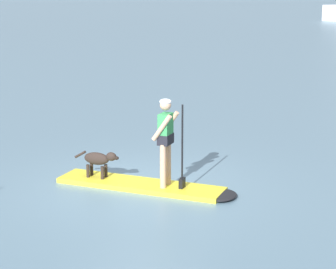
% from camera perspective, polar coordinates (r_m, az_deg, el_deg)
% --- Properties ---
extents(ground_plane, '(400.00, 400.00, 0.00)m').
position_cam_1_polar(ground_plane, '(12.57, -2.57, -4.87)').
color(ground_plane, slate).
extents(paddleboard, '(3.80, 1.52, 0.10)m').
position_cam_1_polar(paddleboard, '(12.46, -1.61, -4.78)').
color(paddleboard, yellow).
rests_on(paddleboard, ground_plane).
extents(person_paddler, '(0.65, 0.55, 1.75)m').
position_cam_1_polar(person_paddler, '(12.04, -0.16, -0.14)').
color(person_paddler, tan).
rests_on(person_paddler, paddleboard).
extents(dog, '(1.02, 0.34, 0.57)m').
position_cam_1_polar(dog, '(12.83, -6.39, -2.31)').
color(dog, '#2D231E').
rests_on(dog, paddleboard).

